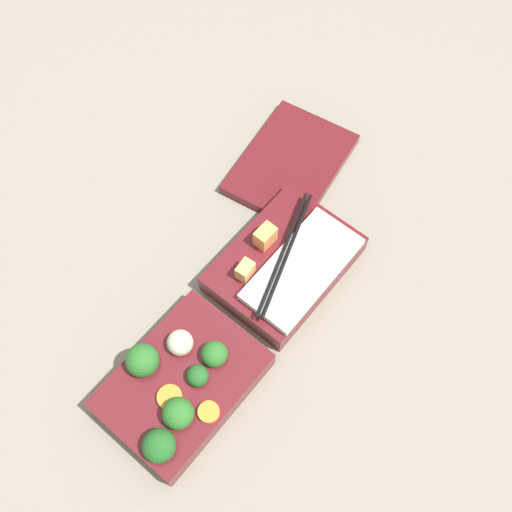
{
  "coord_description": "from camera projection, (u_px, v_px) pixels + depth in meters",
  "views": [
    {
      "loc": [
        -0.2,
        -0.2,
        0.78
      ],
      "look_at": [
        0.09,
        0.04,
        0.04
      ],
      "focal_mm": 42.0,
      "sensor_mm": 36.0,
      "label": 1
    }
  ],
  "objects": [
    {
      "name": "bento_tray_rice",
      "position": [
        286.0,
        264.0,
        0.85
      ],
      "size": [
        0.2,
        0.15,
        0.07
      ],
      "color": "maroon",
      "rests_on": "ground_plane"
    },
    {
      "name": "bento_lid",
      "position": [
        291.0,
        164.0,
        0.94
      ],
      "size": [
        0.22,
        0.17,
        0.02
      ],
      "primitive_type": "cube",
      "rotation": [
        0.0,
        0.0,
        0.16
      ],
      "color": "maroon",
      "rests_on": "ground_plane"
    },
    {
      "name": "bento_tray_vegetable",
      "position": [
        180.0,
        384.0,
        0.77
      ],
      "size": [
        0.2,
        0.15,
        0.07
      ],
      "color": "maroon",
      "rests_on": "ground_plane"
    },
    {
      "name": "ground_plane",
      "position": [
        241.0,
        329.0,
        0.83
      ],
      "size": [
        3.0,
        3.0,
        0.0
      ],
      "primitive_type": "plane",
      "color": "gray"
    }
  ]
}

